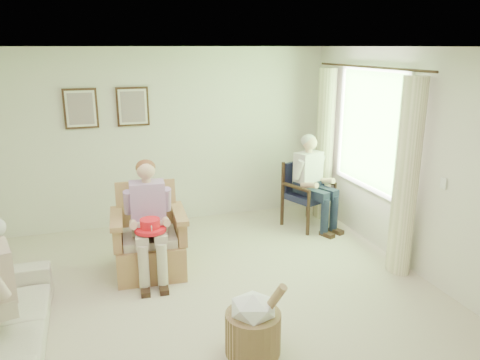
{
  "coord_description": "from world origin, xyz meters",
  "views": [
    {
      "loc": [
        -1.06,
        -4.07,
        2.61
      ],
      "look_at": [
        0.62,
        1.08,
        1.05
      ],
      "focal_mm": 35.0,
      "sensor_mm": 36.0,
      "label": 1
    }
  ],
  "objects": [
    {
      "name": "person_dark",
      "position": [
        1.95,
        1.82,
        0.79
      ],
      "size": [
        0.4,
        0.63,
        1.35
      ],
      "rotation": [
        0.0,
        0.0,
        0.37
      ],
      "color": "#171E34",
      "rests_on": "ground"
    },
    {
      "name": "framed_print_right",
      "position": [
        -0.45,
        2.71,
        1.78
      ],
      "size": [
        0.45,
        0.05,
        0.55
      ],
      "color": "#382114",
      "rests_on": "back_wall"
    },
    {
      "name": "wicker_armchair",
      "position": [
        -0.5,
        1.14,
        0.33
      ],
      "size": [
        0.81,
        0.81,
        1.04
      ],
      "rotation": [
        0.0,
        0.0,
        -0.06
      ],
      "color": "tan",
      "rests_on": "ground"
    },
    {
      "name": "curtain_right",
      "position": [
        2.33,
        2.18,
        1.15
      ],
      "size": [
        0.34,
        0.34,
        2.3
      ],
      "primitive_type": "cylinder",
      "color": "#F5E6BF",
      "rests_on": "ground"
    },
    {
      "name": "red_hat",
      "position": [
        -0.52,
        0.79,
        0.7
      ],
      "size": [
        0.35,
        0.35,
        0.14
      ],
      "color": "red",
      "rests_on": "person_wicker"
    },
    {
      "name": "wood_armchair",
      "position": [
        1.95,
        1.98,
        0.52
      ],
      "size": [
        0.61,
        0.58,
        0.95
      ],
      "rotation": [
        0.0,
        0.0,
        0.37
      ],
      "color": "black",
      "rests_on": "ground"
    },
    {
      "name": "person_wicker",
      "position": [
        -0.5,
        1.0,
        0.79
      ],
      "size": [
        0.4,
        0.63,
        1.35
      ],
      "rotation": [
        0.0,
        0.0,
        -0.06
      ],
      "color": "beige",
      "rests_on": "ground"
    },
    {
      "name": "floor",
      "position": [
        0.0,
        0.0,
        0.0
      ],
      "size": [
        5.5,
        5.5,
        0.0
      ],
      "primitive_type": "plane",
      "color": "beige",
      "rests_on": "ground"
    },
    {
      "name": "back_wall",
      "position": [
        0.0,
        2.75,
        1.3
      ],
      "size": [
        5.0,
        0.04,
        2.6
      ],
      "primitive_type": "cube",
      "color": "silver",
      "rests_on": "ground"
    },
    {
      "name": "ceiling",
      "position": [
        0.0,
        0.0,
        2.6
      ],
      "size": [
        5.0,
        5.5,
        0.02
      ],
      "primitive_type": "cube",
      "color": "white",
      "rests_on": "back_wall"
    },
    {
      "name": "sofa",
      "position": [
        -1.95,
        0.0,
        0.28
      ],
      "size": [
        1.9,
        0.74,
        0.56
      ],
      "primitive_type": "imported",
      "rotation": [
        0.0,
        0.0,
        1.57
      ],
      "color": "beige",
      "rests_on": "ground"
    },
    {
      "name": "hatbox",
      "position": [
        0.15,
        -0.72,
        0.28
      ],
      "size": [
        0.61,
        0.61,
        0.72
      ],
      "color": "tan",
      "rests_on": "ground"
    },
    {
      "name": "right_wall",
      "position": [
        2.5,
        0.0,
        1.3
      ],
      "size": [
        0.04,
        5.5,
        2.6
      ],
      "primitive_type": "cube",
      "color": "silver",
      "rests_on": "ground"
    },
    {
      "name": "curtain_left",
      "position": [
        2.33,
        0.22,
        1.15
      ],
      "size": [
        0.34,
        0.34,
        2.3
      ],
      "primitive_type": "cylinder",
      "color": "#F5E6BF",
      "rests_on": "ground"
    },
    {
      "name": "framed_print_left",
      "position": [
        -1.15,
        2.71,
        1.78
      ],
      "size": [
        0.45,
        0.05,
        0.55
      ],
      "color": "#382114",
      "rests_on": "back_wall"
    },
    {
      "name": "window",
      "position": [
        2.46,
        1.2,
        1.58
      ],
      "size": [
        0.13,
        2.5,
        1.63
      ],
      "color": "#2D6B23",
      "rests_on": "right_wall"
    }
  ]
}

